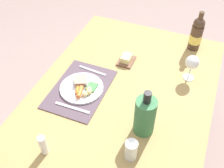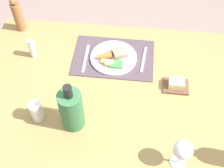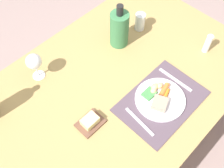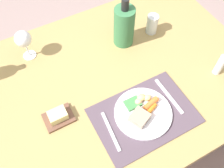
# 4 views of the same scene
# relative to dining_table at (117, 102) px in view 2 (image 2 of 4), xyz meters

# --- Properties ---
(ground_plane) EXTENTS (8.00, 8.00, 0.00)m
(ground_plane) POSITION_rel_dining_table_xyz_m (0.00, 0.00, -0.63)
(ground_plane) COLOR gray
(dining_table) EXTENTS (1.52, 1.04, 0.71)m
(dining_table) POSITION_rel_dining_table_xyz_m (0.00, 0.00, 0.00)
(dining_table) COLOR #A18650
(dining_table) RESTS_ON ground_plane
(placemat) EXTENTS (0.45, 0.31, 0.01)m
(placemat) POSITION_rel_dining_table_xyz_m (0.04, -0.25, 0.08)
(placemat) COLOR #50414D
(placemat) RESTS_ON dining_table
(dinner_plate) EXTENTS (0.26, 0.26, 0.04)m
(dinner_plate) POSITION_rel_dining_table_xyz_m (0.04, -0.23, 0.10)
(dinner_plate) COLOR silver
(dinner_plate) RESTS_ON placemat
(fork) EXTENTS (0.03, 0.19, 0.00)m
(fork) POSITION_rel_dining_table_xyz_m (-0.13, -0.24, 0.09)
(fork) COLOR silver
(fork) RESTS_ON placemat
(knife) EXTENTS (0.02, 0.21, 0.00)m
(knife) POSITION_rel_dining_table_xyz_m (0.20, -0.22, 0.09)
(knife) COLOR silver
(knife) RESTS_ON placemat
(butter_dish) EXTENTS (0.13, 0.10, 0.05)m
(butter_dish) POSITION_rel_dining_table_xyz_m (-0.30, -0.08, 0.10)
(butter_dish) COLOR brown
(butter_dish) RESTS_ON dining_table
(wine_glass) EXTENTS (0.08, 0.08, 0.17)m
(wine_glass) POSITION_rel_dining_table_xyz_m (-0.30, 0.34, 0.20)
(wine_glass) COLOR white
(wine_glass) RESTS_ON dining_table
(water_tumbler) EXTENTS (0.06, 0.06, 0.11)m
(water_tumbler) POSITION_rel_dining_table_xyz_m (0.36, 0.18, 0.13)
(water_tumbler) COLOR silver
(water_tumbler) RESTS_ON dining_table
(cooler_bottle) EXTENTS (0.11, 0.11, 0.28)m
(cooler_bottle) POSITION_rel_dining_table_xyz_m (0.19, 0.19, 0.19)
(cooler_bottle) COLOR #387647
(cooler_bottle) RESTS_ON dining_table
(salt_shaker) EXTENTS (0.04, 0.04, 0.12)m
(salt_shaker) POSITION_rel_dining_table_xyz_m (0.49, -0.21, 0.14)
(salt_shaker) COLOR white
(salt_shaker) RESTS_ON dining_table
(pepper_mill) EXTENTS (0.06, 0.06, 0.23)m
(pepper_mill) POSITION_rel_dining_table_xyz_m (0.63, -0.43, 0.19)
(pepper_mill) COLOR #996439
(pepper_mill) RESTS_ON dining_table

